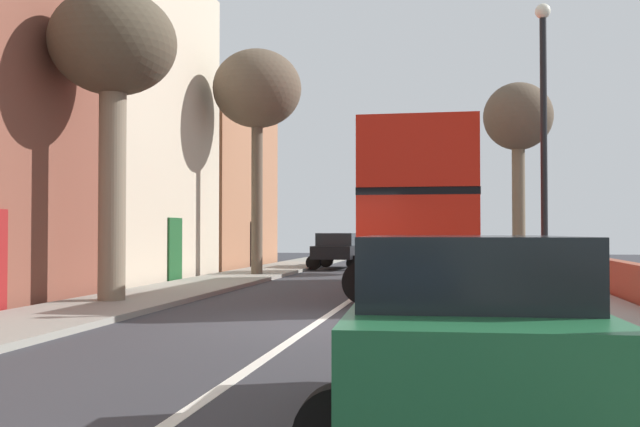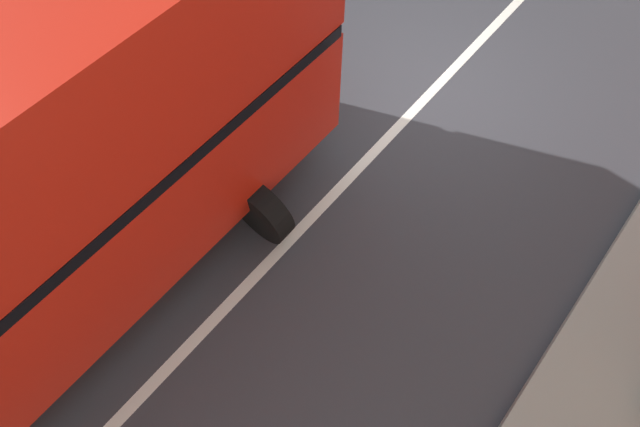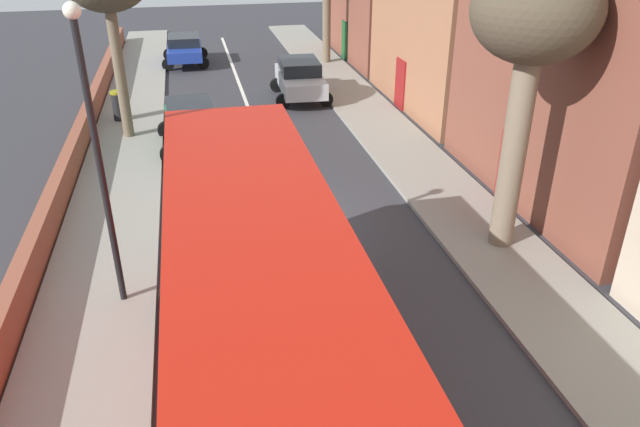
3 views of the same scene
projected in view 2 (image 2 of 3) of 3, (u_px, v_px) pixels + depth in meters
The scene contains 2 objects.
ground_plane at pixel (432, 91), 8.23m from camera, with size 84.00×84.00×0.00m, color #333338.
road_centre_line at pixel (432, 91), 8.22m from camera, with size 0.16×54.00×0.01m, color silver.
Camera 2 is at (-2.14, 5.51, 6.40)m, focal length 26.95 mm.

